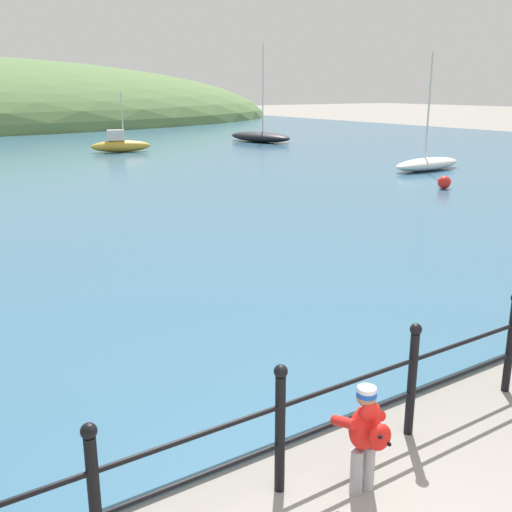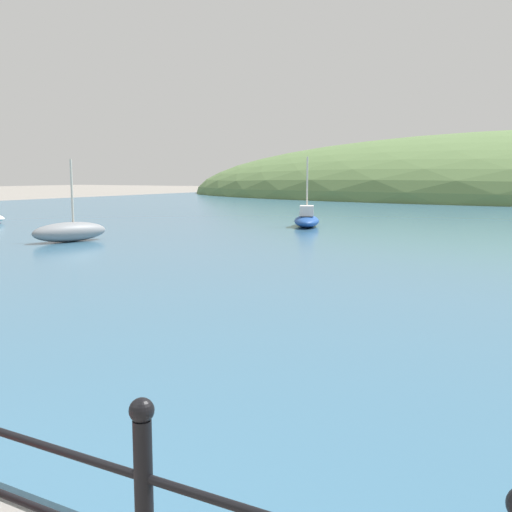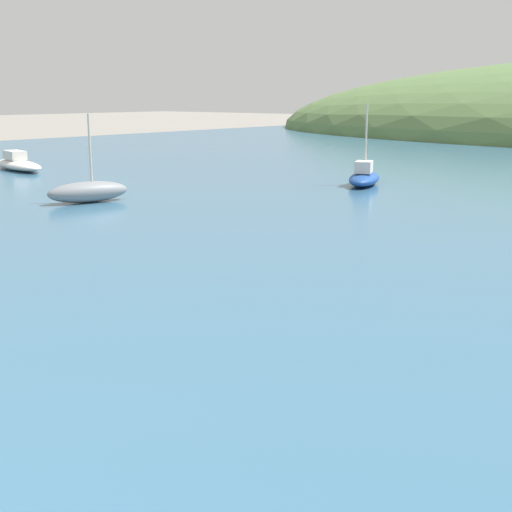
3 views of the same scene
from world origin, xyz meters
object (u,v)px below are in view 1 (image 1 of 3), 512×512
object	(u,v)px
boat_red_dinghy	(120,145)
mooring_buoy	(444,182)
child_in_coat	(366,431)
boat_twin_mast	(260,137)
boat_far_left	(427,164)

from	to	relation	value
boat_red_dinghy	mooring_buoy	world-z (taller)	boat_red_dinghy
child_in_coat	mooring_buoy	xyz separation A→B (m)	(13.23, 10.09, -0.29)
child_in_coat	boat_red_dinghy	size ratio (longest dim) A/B	0.31
child_in_coat	boat_twin_mast	size ratio (longest dim) A/B	0.17
child_in_coat	boat_red_dinghy	bearing A→B (deg)	72.89
boat_twin_mast	boat_red_dinghy	distance (m)	9.70
boat_red_dinghy	mooring_buoy	bearing A→B (deg)	-74.98
boat_twin_mast	boat_red_dinghy	world-z (taller)	boat_twin_mast
child_in_coat	boat_twin_mast	world-z (taller)	boat_twin_mast
child_in_coat	mooring_buoy	world-z (taller)	child_in_coat
child_in_coat	boat_far_left	size ratio (longest dim) A/B	0.21
boat_far_left	child_in_coat	bearing A→B (deg)	-140.33
boat_twin_mast	boat_red_dinghy	bearing A→B (deg)	-174.03
child_in_coat	boat_red_dinghy	world-z (taller)	boat_red_dinghy
boat_twin_mast	boat_red_dinghy	size ratio (longest dim) A/B	1.81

